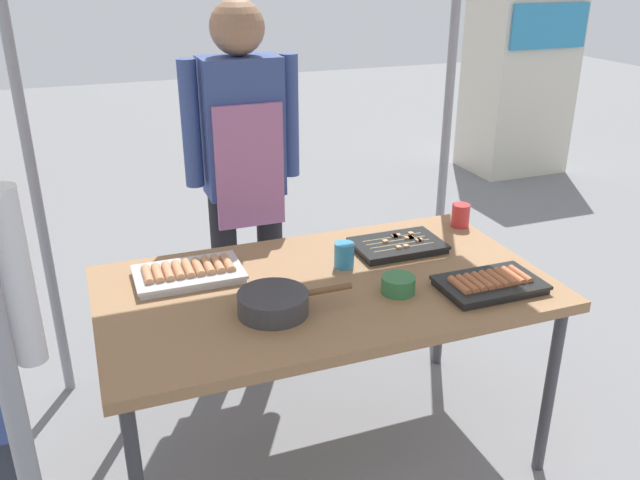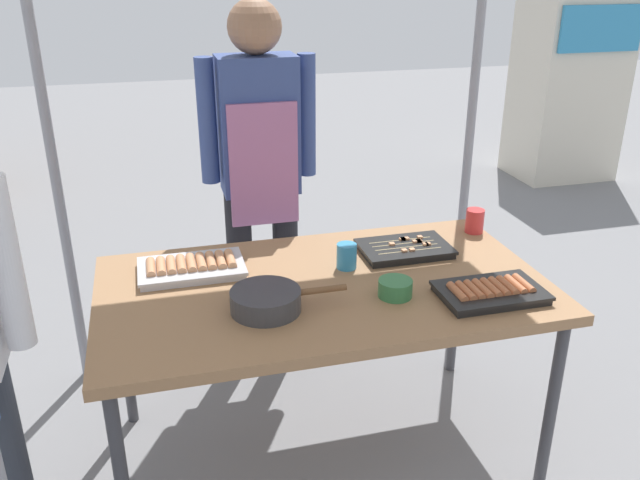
{
  "view_description": "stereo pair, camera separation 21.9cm",
  "coord_description": "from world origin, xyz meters",
  "px_view_note": "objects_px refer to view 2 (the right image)",
  "views": [
    {
      "loc": [
        -0.77,
        -1.98,
        1.83
      ],
      "look_at": [
        0.0,
        0.05,
        0.9
      ],
      "focal_mm": 37.13,
      "sensor_mm": 36.0,
      "label": 1
    },
    {
      "loc": [
        -0.56,
        -2.05,
        1.83
      ],
      "look_at": [
        0.0,
        0.05,
        0.9
      ],
      "focal_mm": 37.13,
      "sensor_mm": 36.0,
      "label": 2
    }
  ],
  "objects_px": {
    "stall_table": "(324,297)",
    "neighbor_stall_right": "(568,83)",
    "drink_cup_by_wok": "(347,256)",
    "vendor_woman": "(260,158)",
    "drink_cup_near_edge": "(475,221)",
    "cooking_wok": "(267,300)",
    "tray_grilled_sausages": "(491,292)",
    "tray_meat_skewers": "(405,249)",
    "condiment_bowl": "(395,288)",
    "tray_pork_links": "(191,267)"
  },
  "relations": [
    {
      "from": "stall_table",
      "to": "neighbor_stall_right",
      "type": "xyz_separation_m",
      "value": [
        3.01,
        3.0,
        0.12
      ]
    },
    {
      "from": "drink_cup_near_edge",
      "to": "condiment_bowl",
      "type": "bearing_deg",
      "value": -139.28
    },
    {
      "from": "tray_pork_links",
      "to": "vendor_woman",
      "type": "height_order",
      "value": "vendor_woman"
    },
    {
      "from": "drink_cup_by_wok",
      "to": "condiment_bowl",
      "type": "bearing_deg",
      "value": -69.81
    },
    {
      "from": "stall_table",
      "to": "neighbor_stall_right",
      "type": "bearing_deg",
      "value": 44.93
    },
    {
      "from": "tray_meat_skewers",
      "to": "tray_pork_links",
      "type": "height_order",
      "value": "tray_pork_links"
    },
    {
      "from": "drink_cup_near_edge",
      "to": "vendor_woman",
      "type": "relative_size",
      "value": 0.06
    },
    {
      "from": "vendor_woman",
      "to": "stall_table",
      "type": "bearing_deg",
      "value": 96.1
    },
    {
      "from": "tray_meat_skewers",
      "to": "tray_pork_links",
      "type": "bearing_deg",
      "value": 177.6
    },
    {
      "from": "tray_meat_skewers",
      "to": "condiment_bowl",
      "type": "xyz_separation_m",
      "value": [
        -0.17,
        -0.33,
        0.01
      ]
    },
    {
      "from": "tray_grilled_sausages",
      "to": "condiment_bowl",
      "type": "distance_m",
      "value": 0.33
    },
    {
      "from": "cooking_wok",
      "to": "stall_table",
      "type": "bearing_deg",
      "value": 31.0
    },
    {
      "from": "tray_grilled_sausages",
      "to": "tray_pork_links",
      "type": "height_order",
      "value": "tray_pork_links"
    },
    {
      "from": "cooking_wok",
      "to": "tray_grilled_sausages",
      "type": "bearing_deg",
      "value": -7.97
    },
    {
      "from": "tray_meat_skewers",
      "to": "cooking_wok",
      "type": "distance_m",
      "value": 0.69
    },
    {
      "from": "tray_pork_links",
      "to": "tray_grilled_sausages",
      "type": "bearing_deg",
      "value": -25.17
    },
    {
      "from": "condiment_bowl",
      "to": "drink_cup_near_edge",
      "type": "relative_size",
      "value": 1.18
    },
    {
      "from": "cooking_wok",
      "to": "drink_cup_by_wok",
      "type": "height_order",
      "value": "drink_cup_by_wok"
    },
    {
      "from": "tray_meat_skewers",
      "to": "drink_cup_near_edge",
      "type": "relative_size",
      "value": 3.5
    },
    {
      "from": "tray_meat_skewers",
      "to": "drink_cup_near_edge",
      "type": "height_order",
      "value": "drink_cup_near_edge"
    },
    {
      "from": "neighbor_stall_right",
      "to": "cooking_wok",
      "type": "bearing_deg",
      "value": -135.9
    },
    {
      "from": "cooking_wok",
      "to": "condiment_bowl",
      "type": "distance_m",
      "value": 0.45
    },
    {
      "from": "stall_table",
      "to": "tray_meat_skewers",
      "type": "xyz_separation_m",
      "value": [
        0.38,
        0.18,
        0.07
      ]
    },
    {
      "from": "tray_grilled_sausages",
      "to": "neighbor_stall_right",
      "type": "xyz_separation_m",
      "value": [
        2.48,
        3.25,
        0.05
      ]
    },
    {
      "from": "tray_meat_skewers",
      "to": "neighbor_stall_right",
      "type": "height_order",
      "value": "neighbor_stall_right"
    },
    {
      "from": "tray_meat_skewers",
      "to": "vendor_woman",
      "type": "bearing_deg",
      "value": 127.51
    },
    {
      "from": "drink_cup_near_edge",
      "to": "neighbor_stall_right",
      "type": "height_order",
      "value": "neighbor_stall_right"
    },
    {
      "from": "neighbor_stall_right",
      "to": "vendor_woman",
      "type": "bearing_deg",
      "value": -144.39
    },
    {
      "from": "condiment_bowl",
      "to": "neighbor_stall_right",
      "type": "bearing_deg",
      "value": 48.47
    },
    {
      "from": "tray_grilled_sausages",
      "to": "tray_pork_links",
      "type": "relative_size",
      "value": 0.93
    },
    {
      "from": "tray_pork_links",
      "to": "cooking_wok",
      "type": "relative_size",
      "value": 0.98
    },
    {
      "from": "tray_pork_links",
      "to": "drink_cup_near_edge",
      "type": "height_order",
      "value": "drink_cup_near_edge"
    },
    {
      "from": "tray_grilled_sausages",
      "to": "vendor_woman",
      "type": "relative_size",
      "value": 0.21
    },
    {
      "from": "condiment_bowl",
      "to": "drink_cup_by_wok",
      "type": "relative_size",
      "value": 1.24
    },
    {
      "from": "tray_grilled_sausages",
      "to": "drink_cup_near_edge",
      "type": "distance_m",
      "value": 0.59
    },
    {
      "from": "tray_meat_skewers",
      "to": "cooking_wok",
      "type": "height_order",
      "value": "cooking_wok"
    },
    {
      "from": "tray_grilled_sausages",
      "to": "tray_meat_skewers",
      "type": "bearing_deg",
      "value": 108.96
    },
    {
      "from": "tray_meat_skewers",
      "to": "neighbor_stall_right",
      "type": "distance_m",
      "value": 3.86
    },
    {
      "from": "tray_grilled_sausages",
      "to": "neighbor_stall_right",
      "type": "relative_size",
      "value": 0.22
    },
    {
      "from": "stall_table",
      "to": "condiment_bowl",
      "type": "xyz_separation_m",
      "value": [
        0.21,
        -0.15,
        0.08
      ]
    },
    {
      "from": "condiment_bowl",
      "to": "vendor_woman",
      "type": "relative_size",
      "value": 0.07
    },
    {
      "from": "stall_table",
      "to": "vendor_woman",
      "type": "relative_size",
      "value": 0.95
    },
    {
      "from": "tray_pork_links",
      "to": "drink_cup_by_wok",
      "type": "distance_m",
      "value": 0.58
    },
    {
      "from": "stall_table",
      "to": "drink_cup_near_edge",
      "type": "distance_m",
      "value": 0.81
    },
    {
      "from": "cooking_wok",
      "to": "neighbor_stall_right",
      "type": "xyz_separation_m",
      "value": [
        3.24,
        3.14,
        0.03
      ]
    },
    {
      "from": "neighbor_stall_right",
      "to": "drink_cup_by_wok",
      "type": "bearing_deg",
      "value": -134.95
    },
    {
      "from": "neighbor_stall_right",
      "to": "tray_pork_links",
      "type": "bearing_deg",
      "value": -141.12
    },
    {
      "from": "drink_cup_by_wok",
      "to": "vendor_woman",
      "type": "relative_size",
      "value": 0.06
    },
    {
      "from": "drink_cup_by_wok",
      "to": "tray_meat_skewers",
      "type": "bearing_deg",
      "value": 15.3
    },
    {
      "from": "tray_pork_links",
      "to": "cooking_wok",
      "type": "distance_m",
      "value": 0.42
    }
  ]
}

